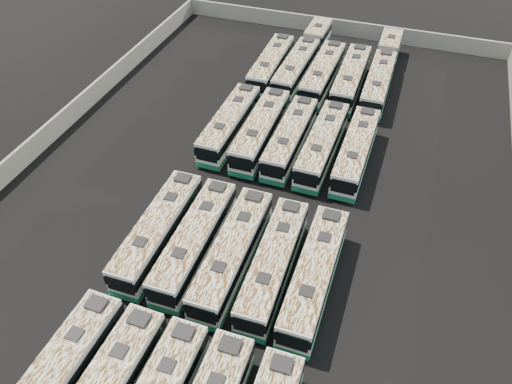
# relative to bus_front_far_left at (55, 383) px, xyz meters

# --- Properties ---
(ground) EXTENTS (140.00, 140.00, 0.00)m
(ground) POSITION_rel_bus_front_far_left_xyz_m (5.29, 20.23, -1.71)
(ground) COLOR black
(ground) RESTS_ON ground
(perimeter_wall) EXTENTS (45.20, 73.20, 2.20)m
(perimeter_wall) POSITION_rel_bus_front_far_left_xyz_m (5.29, 20.23, -0.61)
(perimeter_wall) COLOR gray
(perimeter_wall) RESTS_ON ground
(bus_front_far_left) EXTENTS (2.81, 11.96, 3.35)m
(bus_front_far_left) POSITION_rel_bus_front_far_left_xyz_m (0.00, 0.00, 0.00)
(bus_front_far_left) COLOR white
(bus_front_far_left) RESTS_ON ground
(bus_midfront_far_left) EXTENTS (2.64, 11.83, 3.32)m
(bus_midfront_far_left) POSITION_rel_bus_front_far_left_xyz_m (0.06, 13.34, -0.01)
(bus_midfront_far_left) COLOR white
(bus_midfront_far_left) RESTS_ON ground
(bus_midfront_left) EXTENTS (2.65, 11.83, 3.32)m
(bus_midfront_left) POSITION_rel_bus_front_far_left_xyz_m (3.23, 13.30, -0.01)
(bus_midfront_left) COLOR white
(bus_midfront_left) RESTS_ON ground
(bus_midfront_center) EXTENTS (2.61, 11.98, 3.37)m
(bus_midfront_center) POSITION_rel_bus_front_far_left_xyz_m (6.44, 13.08, 0.01)
(bus_midfront_center) COLOR white
(bus_midfront_center) RESTS_ON ground
(bus_midfront_right) EXTENTS (2.74, 11.71, 3.28)m
(bus_midfront_right) POSITION_rel_bus_front_far_left_xyz_m (9.66, 13.15, -0.04)
(bus_midfront_right) COLOR white
(bus_midfront_right) RESTS_ON ground
(bus_midfront_far_right) EXTENTS (2.55, 11.87, 3.34)m
(bus_midfront_far_right) POSITION_rel_bus_front_far_left_xyz_m (12.81, 13.09, -0.00)
(bus_midfront_far_right) COLOR white
(bus_midfront_far_right) RESTS_ON ground
(bus_midback_far_left) EXTENTS (2.51, 11.71, 3.30)m
(bus_midback_far_left) POSITION_rel_bus_front_far_left_xyz_m (-0.06, 29.00, -0.03)
(bus_midback_far_left) COLOR white
(bus_midback_far_left) RESTS_ON ground
(bus_midback_left) EXTENTS (2.66, 12.02, 3.38)m
(bus_midback_left) POSITION_rel_bus_front_far_left_xyz_m (3.28, 28.94, 0.01)
(bus_midback_left) COLOR white
(bus_midback_left) RESTS_ON ground
(bus_midback_center) EXTENTS (2.52, 11.56, 3.25)m
(bus_midback_center) POSITION_rel_bus_front_far_left_xyz_m (6.38, 28.75, -0.05)
(bus_midback_center) COLOR white
(bus_midback_center) RESTS_ON ground
(bus_midback_right) EXTENTS (2.68, 11.80, 3.31)m
(bus_midback_right) POSITION_rel_bus_front_far_left_xyz_m (9.60, 28.72, -0.02)
(bus_midback_right) COLOR white
(bus_midback_right) RESTS_ON ground
(bus_midback_far_right) EXTENTS (2.56, 11.65, 3.28)m
(bus_midback_far_right) POSITION_rel_bus_front_far_left_xyz_m (12.86, 28.77, -0.04)
(bus_midback_far_right) COLOR white
(bus_midback_far_right) RESTS_ON ground
(bus_back_far_left) EXTENTS (2.66, 11.71, 3.29)m
(bus_back_far_left) POSITION_rel_bus_front_far_left_xyz_m (0.09, 42.10, -0.03)
(bus_back_far_left) COLOR white
(bus_back_far_left) RESTS_ON ground
(bus_back_left) EXTENTS (2.89, 18.16, 3.28)m
(bus_back_left) POSITION_rel_bus_front_far_left_xyz_m (3.23, 45.35, -0.04)
(bus_back_left) COLOR white
(bus_back_left) RESTS_ON ground
(bus_back_center) EXTENTS (2.78, 12.06, 3.39)m
(bus_back_center) POSITION_rel_bus_front_far_left_xyz_m (6.43, 41.95, 0.02)
(bus_back_center) COLOR white
(bus_back_center) RESTS_ON ground
(bus_back_right) EXTENTS (2.65, 12.08, 3.40)m
(bus_back_right) POSITION_rel_bus_front_far_left_xyz_m (9.70, 42.03, 0.02)
(bus_back_right) COLOR white
(bus_back_right) RESTS_ON ground
(bus_back_far_right) EXTENTS (2.62, 18.15, 3.29)m
(bus_back_far_right) POSITION_rel_bus_front_far_left_xyz_m (12.84, 45.12, -0.03)
(bus_back_far_right) COLOR white
(bus_back_far_right) RESTS_ON ground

